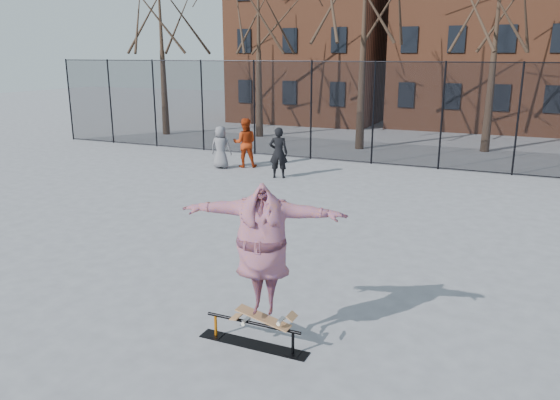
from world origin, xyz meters
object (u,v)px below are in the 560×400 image
at_px(skater, 263,255).
at_px(bystander_black, 279,153).
at_px(skate_rail, 253,336).
at_px(skateboard, 263,321).
at_px(bystander_red, 245,143).
at_px(bystander_grey, 221,147).

bearing_deg(skater, bystander_black, 98.18).
distance_m(skate_rail, skateboard, 0.34).
distance_m(skater, bystander_black, 11.57).
relative_size(skate_rail, skateboard, 1.91).
xyz_separation_m(skateboard, bystander_red, (-6.51, 11.85, 0.50)).
bearing_deg(skateboard, skater, 116.57).
bearing_deg(bystander_grey, skater, 112.66).
bearing_deg(bystander_black, bystander_red, -49.98).
height_order(skater, bystander_black, skater).
height_order(skate_rail, bystander_black, bystander_black).
relative_size(skate_rail, bystander_red, 0.93).
bearing_deg(bystander_red, skate_rail, 92.17).
xyz_separation_m(skate_rail, skateboard, (0.17, 0.00, 0.29)).
relative_size(skate_rail, bystander_grey, 1.08).
height_order(skater, bystander_grey, skater).
distance_m(bystander_black, bystander_red, 2.31).
bearing_deg(bystander_red, skater, 92.81).
height_order(skateboard, bystander_red, bystander_red).
bearing_deg(skateboard, bystander_black, 113.17).
relative_size(bystander_grey, bystander_black, 0.90).
distance_m(skateboard, bystander_red, 13.53).
bearing_deg(bystander_grey, skate_rail, 112.04).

